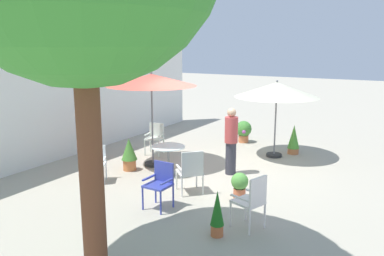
% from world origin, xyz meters
% --- Properties ---
extents(ground_plane, '(60.00, 60.00, 0.00)m').
position_xyz_m(ground_plane, '(0.00, 0.00, 0.00)').
color(ground_plane, '#A79F8E').
extents(villa_facade, '(10.68, 0.30, 4.02)m').
position_xyz_m(villa_facade, '(0.00, 4.28, 2.01)').
color(villa_facade, white).
rests_on(villa_facade, ground).
extents(patio_umbrella_0, '(2.34, 2.34, 2.18)m').
position_xyz_m(patio_umbrella_0, '(2.14, -0.91, 1.90)').
color(patio_umbrella_0, '#2D2D2D').
rests_on(patio_umbrella_0, ground).
extents(patio_umbrella_1, '(2.32, 2.32, 2.47)m').
position_xyz_m(patio_umbrella_1, '(-0.29, 1.59, 2.24)').
color(patio_umbrella_1, '#2D2D2D').
rests_on(patio_umbrella_1, ground).
extents(cafe_table_0, '(0.83, 0.83, 0.71)m').
position_xyz_m(cafe_table_0, '(-0.71, 0.82, 0.50)').
color(cafe_table_0, white).
rests_on(cafe_table_0, ground).
extents(patio_chair_0, '(0.56, 0.59, 0.97)m').
position_xyz_m(patio_chair_0, '(-2.44, -2.04, 0.55)').
color(patio_chair_0, white).
rests_on(patio_chair_0, ground).
extents(patio_chair_1, '(0.46, 0.48, 0.90)m').
position_xyz_m(patio_chair_1, '(-2.46, -0.15, 0.53)').
color(patio_chair_1, '#36409F').
rests_on(patio_chair_1, ground).
extents(patio_chair_2, '(0.70, 0.70, 0.96)m').
position_xyz_m(patio_chair_2, '(-1.54, -0.30, 0.54)').
color(patio_chair_2, white).
rests_on(patio_chair_2, ground).
extents(patio_chair_3, '(0.63, 0.62, 0.83)m').
position_xyz_m(patio_chair_3, '(-1.94, 2.01, 0.48)').
color(patio_chair_3, silver).
rests_on(patio_chair_3, ground).
extents(patio_chair_4, '(0.53, 0.55, 0.89)m').
position_xyz_m(patio_chair_4, '(0.67, 2.19, 0.53)').
color(patio_chair_4, silver).
rests_on(patio_chair_4, ground).
extents(potted_plant_0, '(0.52, 0.52, 0.71)m').
position_xyz_m(potted_plant_0, '(3.27, 0.51, 0.40)').
color(potted_plant_0, '#C56D44').
rests_on(potted_plant_0, ground).
extents(potted_plant_1, '(0.23, 0.23, 0.80)m').
position_xyz_m(potted_plant_1, '(-2.96, -1.65, 0.41)').
color(potted_plant_1, '#B65F35').
rests_on(potted_plant_1, ground).
extents(potted_plant_2, '(0.40, 0.40, 0.83)m').
position_xyz_m(potted_plant_2, '(-0.92, 1.87, 0.45)').
color(potted_plant_2, '#C36D3D').
rests_on(potted_plant_2, ground).
extents(potted_plant_3, '(0.34, 0.34, 0.86)m').
position_xyz_m(potted_plant_3, '(2.71, -1.30, 0.43)').
color(potted_plant_3, '#C47346').
rests_on(potted_plant_3, ground).
extents(potted_plant_4, '(0.36, 0.36, 0.55)m').
position_xyz_m(potted_plant_4, '(-1.25, -1.31, 0.31)').
color(potted_plant_4, '#CD6844').
rests_on(potted_plant_4, ground).
extents(standing_person, '(0.40, 0.40, 1.65)m').
position_xyz_m(standing_person, '(0.10, -0.48, 0.85)').
color(standing_person, '#33333D').
rests_on(standing_person, ground).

